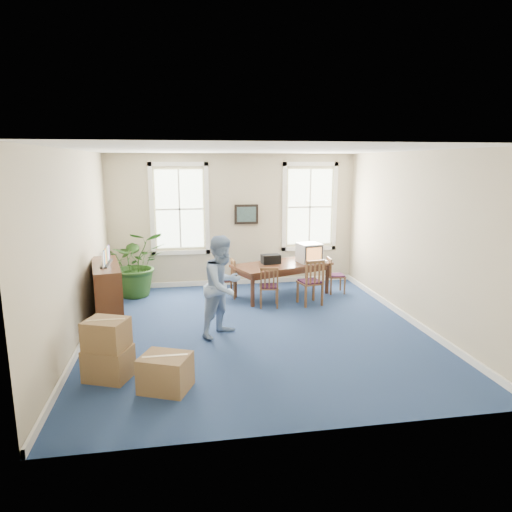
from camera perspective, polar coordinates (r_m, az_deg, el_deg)
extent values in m
plane|color=navy|center=(8.41, 0.01, -9.22)|extent=(6.50, 6.50, 0.00)
plane|color=white|center=(7.86, 0.01, 13.14)|extent=(6.50, 6.50, 0.00)
plane|color=#BEB091|center=(11.16, -2.78, 4.47)|extent=(6.50, 0.00, 6.50)
plane|color=#BEB091|center=(4.89, 6.39, -5.05)|extent=(6.50, 0.00, 6.50)
plane|color=#BEB091|center=(8.05, -21.55, 0.84)|extent=(0.00, 6.50, 6.50)
plane|color=#BEB091|center=(8.97, 19.27, 2.05)|extent=(0.00, 6.50, 6.50)
cube|color=white|center=(11.43, -2.68, -3.24)|extent=(6.00, 0.04, 0.12)
cube|color=white|center=(8.45, -20.56, -9.46)|extent=(0.04, 6.50, 0.12)
cube|color=white|center=(9.32, 18.47, -7.32)|extent=(0.04, 6.50, 0.12)
cube|color=white|center=(10.57, 8.26, -0.63)|extent=(0.20, 0.22, 0.05)
cube|color=black|center=(10.30, 1.86, -0.38)|extent=(0.44, 0.31, 0.21)
imported|color=#86A3CC|center=(7.95, -4.15, -3.76)|extent=(1.09, 1.09, 1.77)
cube|color=#4B2818|center=(8.87, -18.10, -4.42)|extent=(0.75, 1.66, 1.26)
imported|color=#224517|center=(10.64, -14.72, -0.89)|extent=(1.50, 1.35, 1.51)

